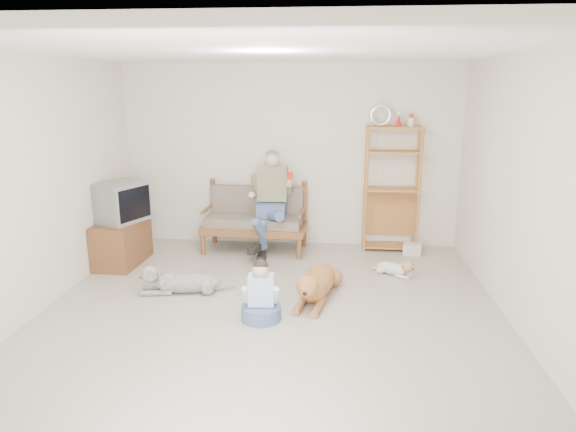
# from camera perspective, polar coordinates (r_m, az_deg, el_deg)

# --- Properties ---
(floor) EXTENTS (5.50, 5.50, 0.00)m
(floor) POSITION_cam_1_polar(r_m,az_deg,el_deg) (5.48, -2.12, -11.55)
(floor) COLOR beige
(floor) RESTS_ON ground
(ceiling) EXTENTS (5.50, 5.50, 0.00)m
(ceiling) POSITION_cam_1_polar(r_m,az_deg,el_deg) (4.93, -2.42, 17.89)
(ceiling) COLOR white
(ceiling) RESTS_ON ground
(wall_back) EXTENTS (5.00, 0.00, 5.00)m
(wall_back) POSITION_cam_1_polar(r_m,az_deg,el_deg) (7.73, 0.28, 6.67)
(wall_back) COLOR beige
(wall_back) RESTS_ON ground
(wall_front) EXTENTS (5.00, 0.00, 5.00)m
(wall_front) POSITION_cam_1_polar(r_m,az_deg,el_deg) (2.46, -10.36, -11.25)
(wall_front) COLOR beige
(wall_front) RESTS_ON ground
(wall_left) EXTENTS (0.00, 5.50, 5.50)m
(wall_left) POSITION_cam_1_polar(r_m,az_deg,el_deg) (5.89, -27.18, 2.55)
(wall_left) COLOR beige
(wall_left) RESTS_ON ground
(wall_right) EXTENTS (0.00, 5.50, 5.50)m
(wall_right) POSITION_cam_1_polar(r_m,az_deg,el_deg) (5.34, 25.43, 1.66)
(wall_right) COLOR beige
(wall_right) RESTS_ON ground
(loveseat) EXTENTS (1.54, 0.78, 0.95)m
(loveseat) POSITION_cam_1_polar(r_m,az_deg,el_deg) (7.59, -3.68, -0.18)
(loveseat) COLOR brown
(loveseat) RESTS_ON ground
(man) EXTENTS (0.56, 0.81, 1.31)m
(man) POSITION_cam_1_polar(r_m,az_deg,el_deg) (7.29, -2.12, 0.83)
(man) COLOR #4F6191
(man) RESTS_ON loveseat
(etagere) EXTENTS (0.81, 0.35, 2.13)m
(etagere) POSITION_cam_1_polar(r_m,az_deg,el_deg) (7.63, 11.41, 3.11)
(etagere) COLOR #B77739
(etagere) RESTS_ON ground
(book_stack) EXTENTS (0.29, 0.24, 0.16)m
(book_stack) POSITION_cam_1_polar(r_m,az_deg,el_deg) (7.67, 13.66, -3.58)
(book_stack) COLOR white
(book_stack) RESTS_ON ground
(tv_stand) EXTENTS (0.54, 0.92, 0.60)m
(tv_stand) POSITION_cam_1_polar(r_m,az_deg,el_deg) (7.38, -18.02, -2.80)
(tv_stand) COLOR brown
(tv_stand) RESTS_ON ground
(crt_tv) EXTENTS (0.72, 0.79, 0.53)m
(crt_tv) POSITION_cam_1_polar(r_m,az_deg,el_deg) (7.25, -18.06, 1.52)
(crt_tv) COLOR slate
(crt_tv) RESTS_ON tv_stand
(wall_outlet) EXTENTS (0.12, 0.02, 0.08)m
(wall_outlet) POSITION_cam_1_polar(r_m,az_deg,el_deg) (8.13, -8.56, -0.67)
(wall_outlet) COLOR white
(wall_outlet) RESTS_ON ground
(golden_retriever) EXTENTS (0.53, 1.41, 0.43)m
(golden_retriever) POSITION_cam_1_polar(r_m,az_deg,el_deg) (5.96, 3.16, -7.50)
(golden_retriever) COLOR #A36A38
(golden_retriever) RESTS_ON ground
(shaggy_dog) EXTENTS (1.14, 0.40, 0.34)m
(shaggy_dog) POSITION_cam_1_polar(r_m,az_deg,el_deg) (6.25, -12.02, -7.14)
(shaggy_dog) COLOR beige
(shaggy_dog) RESTS_ON ground
(terrier) EXTENTS (0.55, 0.42, 0.23)m
(terrier) POSITION_cam_1_polar(r_m,az_deg,el_deg) (6.79, 11.98, -5.69)
(terrier) COLOR silver
(terrier) RESTS_ON ground
(child) EXTENTS (0.42, 0.42, 0.66)m
(child) POSITION_cam_1_polar(r_m,az_deg,el_deg) (5.43, -3.00, -9.08)
(child) COLOR #4F6191
(child) RESTS_ON ground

